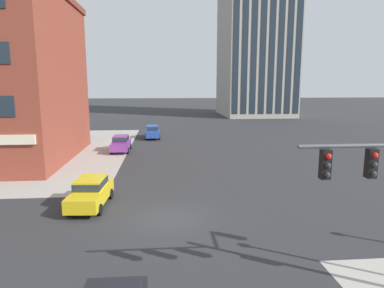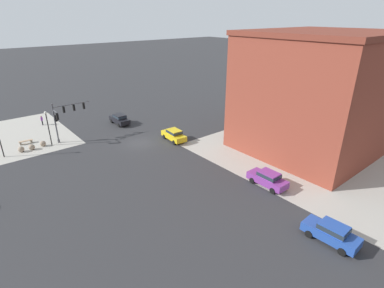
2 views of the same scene
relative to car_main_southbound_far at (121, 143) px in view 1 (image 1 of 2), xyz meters
name	(u,v)px [view 1 (image 1 of 2)]	position (x,y,z in m)	size (l,w,h in m)	color
ground_plane	(169,218)	(4.76, -18.94, -0.92)	(320.00, 320.00, 0.00)	#2D2D30
car_main_southbound_far	(121,143)	(0.00, 0.00, 0.00)	(1.89, 4.40, 1.68)	#7A3389
car_cross_eastbound	(91,191)	(0.26, -16.71, 0.00)	(2.12, 4.51, 1.68)	gold
car_cross_westbound	(152,131)	(3.09, 8.70, 0.00)	(2.04, 4.47, 1.68)	#23479E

